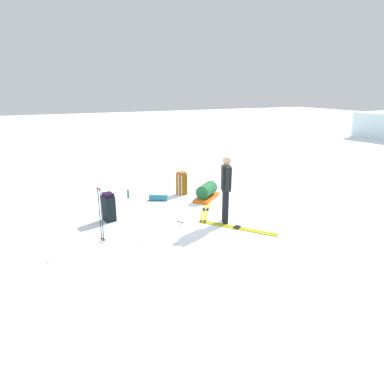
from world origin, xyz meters
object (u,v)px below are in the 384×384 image
backpack_large_dark (109,207)px  sleeping_mat_rolled (158,198)px  ski_poles_planted_far (101,212)px  ski_pair_far (206,210)px  gear_sled (207,192)px  ski_pair_near (237,228)px  ski_poles_planted_near (180,196)px  skier_standing (226,186)px  thermos_bottle (128,194)px  backpack_bright (182,183)px

backpack_large_dark → sleeping_mat_rolled: size_ratio=1.32×
backpack_large_dark → ski_poles_planted_far: (1.21, -0.43, 0.33)m
ski_pair_far → sleeping_mat_rolled: size_ratio=3.16×
sleeping_mat_rolled → gear_sled: bearing=69.6°
ski_pair_near → sleeping_mat_rolled: bearing=-161.4°
ski_poles_planted_near → ski_pair_near: bearing=53.7°
ski_pair_near → backpack_large_dark: bearing=-125.0°
skier_standing → gear_sled: skier_standing is taller
ski_pair_near → thermos_bottle: 3.89m
skier_standing → ski_pair_far: (-0.99, -0.02, -0.94)m
gear_sled → thermos_bottle: 2.41m
ski_pair_far → thermos_bottle: (-2.04, -1.62, 0.12)m
backpack_large_dark → ski_poles_planted_near: ski_poles_planted_near is taller
backpack_large_dark → gear_sled: 3.11m
skier_standing → ski_pair_near: (0.46, 0.07, -0.94)m
ski_poles_planted_near → gear_sled: ski_poles_planted_near is taller
thermos_bottle → sleeping_mat_rolled: bearing=49.1°
backpack_large_dark → thermos_bottle: backpack_large_dark is taller
ski_poles_planted_near → sleeping_mat_rolled: ski_poles_planted_near is taller
ski_poles_planted_near → thermos_bottle: ski_poles_planted_near is taller
ski_poles_planted_near → sleeping_mat_rolled: bearing=175.2°
backpack_bright → ski_poles_planted_near: (2.29, -1.06, 0.38)m
ski_pair_far → backpack_large_dark: 2.62m
ski_poles_planted_far → gear_sled: size_ratio=1.11×
ski_pair_near → ski_poles_planted_far: ski_poles_planted_far is taller
backpack_bright → skier_standing: bearing=0.1°
backpack_large_dark → ski_pair_near: bearing=55.0°
gear_sled → sleeping_mat_rolled: (-0.51, -1.37, -0.13)m
skier_standing → backpack_bright: skier_standing is taller
backpack_large_dark → ski_poles_planted_far: size_ratio=0.59×
gear_sled → backpack_bright: bearing=-148.6°
skier_standing → sleeping_mat_rolled: 2.69m
backpack_bright → ski_poles_planted_far: (2.48, -3.01, 0.33)m
backpack_large_dark → ski_poles_planted_near: 1.88m
skier_standing → backpack_large_dark: skier_standing is taller
ski_poles_planted_far → thermos_bottle: (-2.85, 1.38, -0.56)m
ski_pair_far → sleeping_mat_rolled: sleeping_mat_rolled is taller
ski_pair_far → ski_poles_planted_near: (0.62, -1.04, 0.72)m
skier_standing → gear_sled: size_ratio=1.52×
ski_pair_far → backpack_bright: size_ratio=2.39×
ski_pair_near → ski_poles_planted_far: size_ratio=1.34×
ski_pair_far → backpack_bright: 1.71m
ski_pair_near → ski_poles_planted_near: ski_poles_planted_near is taller
backpack_bright → ski_poles_planted_near: size_ratio=0.55×
backpack_bright → thermos_bottle: 1.69m
backpack_large_dark → ski_poles_planted_near: size_ratio=0.55×
gear_sled → ski_poles_planted_far: bearing=-64.2°
ski_poles_planted_far → sleeping_mat_rolled: size_ratio=2.25×
skier_standing → ski_poles_planted_far: bearing=-93.5°
ski_poles_planted_near → ski_poles_planted_far: 1.96m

